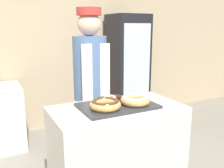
# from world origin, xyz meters

# --- Properties ---
(wall_back) EXTENTS (8.00, 0.06, 2.70)m
(wall_back) POSITION_xyz_m (0.00, 2.13, 1.35)
(wall_back) COLOR tan
(wall_back) RESTS_ON ground_plane
(display_counter) EXTENTS (1.11, 0.60, 0.94)m
(display_counter) POSITION_xyz_m (0.00, 0.00, 0.47)
(display_counter) COLOR beige
(display_counter) RESTS_ON ground_plane
(serving_tray) EXTENTS (0.63, 0.41, 0.02)m
(serving_tray) POSITION_xyz_m (0.00, 0.00, 0.96)
(serving_tray) COLOR #2D2D33
(serving_tray) RESTS_ON display_counter
(donut_chocolate_glaze) EXTENTS (0.25, 0.25, 0.07)m
(donut_chocolate_glaze) POSITION_xyz_m (-0.14, -0.06, 1.01)
(donut_chocolate_glaze) COLOR tan
(donut_chocolate_glaze) RESTS_ON serving_tray
(donut_light_glaze) EXTENTS (0.25, 0.25, 0.07)m
(donut_light_glaze) POSITION_xyz_m (0.14, -0.06, 1.01)
(donut_light_glaze) COLOR tan
(donut_light_glaze) RESTS_ON serving_tray
(donut_mini_center) EXTENTS (0.12, 0.12, 0.04)m
(donut_mini_center) POSITION_xyz_m (0.00, 0.14, 0.99)
(donut_mini_center) COLOR tan
(donut_mini_center) RESTS_ON serving_tray
(brownie_back_left) EXTENTS (0.08, 0.08, 0.03)m
(brownie_back_left) POSITION_xyz_m (-0.06, 0.14, 0.98)
(brownie_back_left) COLOR #382111
(brownie_back_left) RESTS_ON serving_tray
(brownie_back_right) EXTENTS (0.08, 0.08, 0.03)m
(brownie_back_right) POSITION_xyz_m (0.06, 0.14, 0.98)
(brownie_back_right) COLOR #382111
(brownie_back_right) RESTS_ON serving_tray
(baker_person) EXTENTS (0.34, 0.34, 1.79)m
(baker_person) POSITION_xyz_m (0.00, 0.60, 0.97)
(baker_person) COLOR #4C4C51
(baker_person) RESTS_ON ground_plane
(beverage_fridge) EXTENTS (0.56, 0.58, 1.80)m
(beverage_fridge) POSITION_xyz_m (1.11, 1.73, 0.90)
(beverage_fridge) COLOR black
(beverage_fridge) RESTS_ON ground_plane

